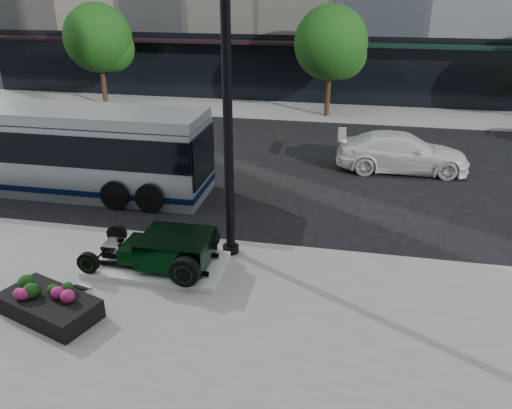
% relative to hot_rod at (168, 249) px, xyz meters
% --- Properties ---
extents(ground, '(120.00, 120.00, 0.00)m').
position_rel_hot_rod_xyz_m(ground, '(1.81, 3.81, -0.70)').
color(ground, black).
rests_on(ground, ground).
extents(sidewalk_far, '(70.00, 4.00, 0.12)m').
position_rel_hot_rod_xyz_m(sidewalk_far, '(1.81, 17.81, -0.64)').
color(sidewalk_far, gray).
rests_on(sidewalk_far, ground).
extents(street_trees, '(29.80, 3.80, 5.70)m').
position_rel_hot_rod_xyz_m(street_trees, '(2.95, 16.89, 3.07)').
color(street_trees, black).
rests_on(street_trees, sidewalk_far).
extents(display_plinth, '(3.40, 1.80, 0.15)m').
position_rel_hot_rod_xyz_m(display_plinth, '(-0.33, -0.00, -0.50)').
color(display_plinth, silver).
rests_on(display_plinth, sidewalk_near).
extents(hot_rod, '(3.22, 2.00, 0.81)m').
position_rel_hot_rod_xyz_m(hot_rod, '(0.00, 0.00, 0.00)').
color(hot_rod, black).
rests_on(hot_rod, display_plinth).
extents(info_plaque, '(0.46, 0.39, 0.31)m').
position_rel_hot_rod_xyz_m(info_plaque, '(-1.58, -1.54, -0.45)').
color(info_plaque, silver).
rests_on(info_plaque, sidewalk_near).
extents(lamppost, '(0.43, 0.43, 7.87)m').
position_rel_hot_rod_xyz_m(lamppost, '(1.31, 1.14, 3.06)').
color(lamppost, black).
rests_on(lamppost, sidewalk_near).
extents(flower_planter, '(2.45, 1.76, 0.72)m').
position_rel_hot_rod_xyz_m(flower_planter, '(-1.89, -2.34, -0.31)').
color(flower_planter, black).
rests_on(flower_planter, sidewalk_near).
extents(transit_bus, '(12.12, 2.88, 2.92)m').
position_rel_hot_rod_xyz_m(transit_bus, '(-6.48, 4.70, 0.79)').
color(transit_bus, '#A8AEB2').
rests_on(transit_bus, ground).
extents(white_sedan, '(5.14, 2.27, 1.47)m').
position_rel_hot_rod_xyz_m(white_sedan, '(6.24, 9.02, 0.04)').
color(white_sedan, white).
rests_on(white_sedan, ground).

